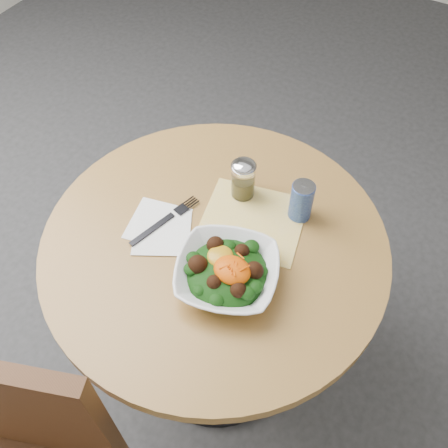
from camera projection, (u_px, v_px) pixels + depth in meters
name	position (u px, v px, depth m)	size (l,w,h in m)	color
ground	(218.00, 356.00, 1.88)	(6.00, 6.00, 0.00)	#2C2C2F
table	(216.00, 280.00, 1.44)	(0.90, 0.90, 0.75)	black
cloth_napkin	(252.00, 221.00, 1.32)	(0.26, 0.24, 0.00)	#E8AE0C
paper_napkins	(160.00, 228.00, 1.31)	(0.21, 0.21, 0.00)	white
salad_bowl	(227.00, 272.00, 1.19)	(0.31, 0.31, 0.09)	white
fork	(167.00, 219.00, 1.32)	(0.08, 0.22, 0.00)	black
spice_shaker	(243.00, 179.00, 1.34)	(0.07, 0.07, 0.12)	silver
beverage_can	(301.00, 201.00, 1.29)	(0.06, 0.06, 0.12)	navy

